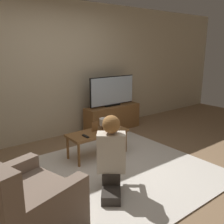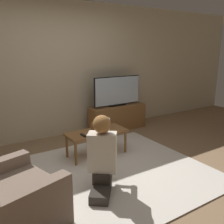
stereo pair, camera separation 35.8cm
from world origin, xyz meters
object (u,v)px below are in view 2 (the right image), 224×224
Objects in this scene: tv at (117,91)px; person_kneeling at (102,153)px; armchair at (5,202)px; table_lamp at (105,122)px; coffee_table at (97,134)px.

person_kneeling is at bearing -128.14° from tv.
armchair is 2.10m from table_lamp.
coffee_table is at bearing -137.67° from tv.
coffee_table is 0.90× the size of armchair.
tv is 1.25m from table_lamp.
table_lamp reaches higher than coffee_table.
armchair reaches higher than coffee_table.
person_kneeling is (-0.45, -0.95, 0.13)m from coffee_table.
table_lamp is (1.78, 1.10, 0.24)m from armchair.
armchair is at bearing -146.98° from coffee_table.
table_lamp is at bearing -133.77° from tv.
tv is 2.43m from person_kneeling.
person_kneeling is at bearing -101.90° from armchair.
coffee_table is at bearing -72.95° from armchair.
table_lamp is (0.65, 1.01, 0.02)m from person_kneeling.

